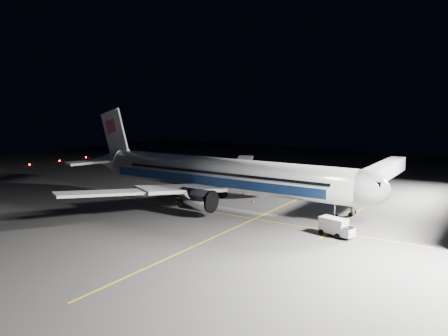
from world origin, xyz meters
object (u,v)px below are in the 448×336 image
(safety_cone_b, at_px, (243,194))
(safety_cone_c, at_px, (223,190))
(service_truck, at_px, (336,227))
(safety_cone_a, at_px, (252,200))
(airliner, at_px, (216,174))
(jet_bridge, at_px, (376,175))
(baggage_tug, at_px, (263,182))

(safety_cone_b, bearing_deg, safety_cone_c, 168.81)
(service_truck, height_order, safety_cone_b, service_truck)
(safety_cone_b, bearing_deg, safety_cone_a, -42.46)
(service_truck, bearing_deg, airliner, 177.60)
(service_truck, relative_size, safety_cone_b, 7.70)
(airliner, bearing_deg, safety_cone_b, 84.65)
(safety_cone_c, bearing_deg, service_truck, -30.00)
(jet_bridge, height_order, safety_cone_c, jet_bridge)
(safety_cone_a, bearing_deg, safety_cone_c, 152.25)
(jet_bridge, bearing_deg, safety_cone_c, -161.86)
(service_truck, height_order, safety_cone_a, service_truck)
(jet_bridge, height_order, baggage_tug, jet_bridge)
(baggage_tug, height_order, safety_cone_b, baggage_tug)
(jet_bridge, relative_size, baggage_tug, 12.82)
(airliner, distance_m, safety_cone_c, 11.20)
(baggage_tug, distance_m, safety_cone_a, 16.24)
(safety_cone_a, xyz_separation_m, safety_cone_c, (-9.58, 5.04, -0.08))
(airliner, height_order, safety_cone_c, airliner)
(safety_cone_a, height_order, safety_cone_b, safety_cone_a)
(airliner, xyz_separation_m, service_truck, (24.42, -7.63, -3.89))
(jet_bridge, distance_m, safety_cone_a, 23.18)
(baggage_tug, relative_size, safety_cone_b, 4.15)
(baggage_tug, xyz_separation_m, safety_cone_b, (1.43, -11.15, -0.47))
(airliner, distance_m, safety_cone_a, 8.10)
(baggage_tug, bearing_deg, jet_bridge, 8.49)
(service_truck, bearing_deg, jet_bridge, 107.95)
(baggage_tug, height_order, safety_cone_c, baggage_tug)
(safety_cone_a, bearing_deg, baggage_tug, 110.98)
(safety_cone_b, bearing_deg, airliner, -95.35)
(service_truck, relative_size, baggage_tug, 1.86)
(safety_cone_a, bearing_deg, service_truck, -31.09)
(safety_cone_b, height_order, safety_cone_c, safety_cone_b)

